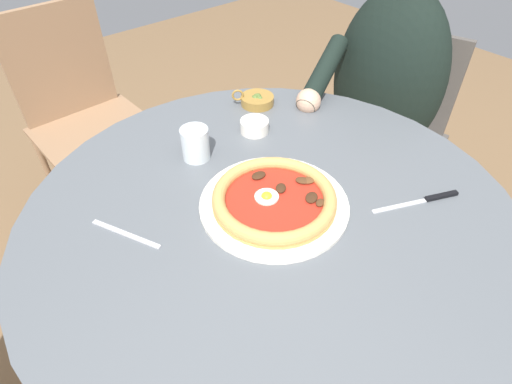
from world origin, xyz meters
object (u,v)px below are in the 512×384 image
at_px(pizza_on_plate, 274,199).
at_px(dining_table, 269,249).
at_px(fork_utensil, 126,234).
at_px(diner_person, 375,135).
at_px(steak_knife, 428,199).
at_px(cafe_chair_diner, 387,124).
at_px(water_glass, 196,146).
at_px(olive_pan, 257,100).
at_px(cafe_chair_spare_near, 82,108).
at_px(ramekin_capers, 254,126).

bearing_deg(pizza_on_plate, dining_table, -79.29).
height_order(fork_utensil, diner_person, diner_person).
relative_size(dining_table, steak_knife, 5.51).
distance_m(steak_knife, cafe_chair_diner, 0.74).
xyz_separation_m(water_glass, olive_pan, (-0.10, 0.27, -0.02)).
xyz_separation_m(water_glass, diner_person, (0.04, 0.70, -0.25)).
bearing_deg(olive_pan, cafe_chair_diner, 80.23).
xyz_separation_m(water_glass, cafe_chair_spare_near, (-0.79, -0.02, -0.25)).
height_order(steak_knife, fork_utensil, steak_knife).
distance_m(olive_pan, fork_utensil, 0.56).
relative_size(olive_pan, cafe_chair_spare_near, 0.12).
bearing_deg(fork_utensil, cafe_chair_spare_near, 165.67).
bearing_deg(ramekin_capers, cafe_chair_spare_near, -166.33).
distance_m(ramekin_capers, fork_utensil, 0.44).
height_order(cafe_chair_diner, cafe_chair_spare_near, cafe_chair_spare_near).
bearing_deg(cafe_chair_spare_near, diner_person, 40.84).
relative_size(pizza_on_plate, diner_person, 0.26).
distance_m(steak_knife, fork_utensil, 0.63).
bearing_deg(dining_table, cafe_chair_diner, 106.66).
relative_size(pizza_on_plate, cafe_chair_diner, 0.38).
bearing_deg(olive_pan, diner_person, 72.36).
height_order(ramekin_capers, diner_person, diner_person).
bearing_deg(pizza_on_plate, cafe_chair_diner, 106.73).
xyz_separation_m(ramekin_capers, cafe_chair_diner, (-0.00, 0.66, -0.27)).
bearing_deg(olive_pan, fork_utensil, -67.53).
bearing_deg(water_glass, ramekin_capers, 88.36).
bearing_deg(dining_table, water_glass, -175.53).
xyz_separation_m(ramekin_capers, fork_utensil, (0.11, -0.42, -0.02)).
xyz_separation_m(steak_knife, cafe_chair_spare_near, (-1.23, -0.31, -0.22)).
distance_m(pizza_on_plate, olive_pan, 0.42).
relative_size(fork_utensil, cafe_chair_spare_near, 0.17).
bearing_deg(ramekin_capers, steak_knife, 14.57).
height_order(dining_table, fork_utensil, fork_utensil).
xyz_separation_m(water_glass, steak_knife, (0.44, 0.29, -0.03)).
xyz_separation_m(steak_knife, cafe_chair_diner, (-0.44, 0.54, -0.25)).
bearing_deg(cafe_chair_spare_near, steak_knife, 13.99).
distance_m(dining_table, fork_utensil, 0.32).
bearing_deg(water_glass, steak_knife, 33.22).
bearing_deg(olive_pan, steak_knife, 2.13).
xyz_separation_m(pizza_on_plate, diner_person, (-0.20, 0.67, -0.24)).
height_order(diner_person, cafe_chair_spare_near, diner_person).
bearing_deg(diner_person, steak_knife, -45.21).
relative_size(olive_pan, diner_person, 0.09).
height_order(pizza_on_plate, diner_person, diner_person).
bearing_deg(diner_person, pizza_on_plate, -73.12).
bearing_deg(pizza_on_plate, water_glass, -173.18).
xyz_separation_m(pizza_on_plate, ramekin_capers, (-0.24, 0.15, 0.00)).
xyz_separation_m(diner_person, cafe_chair_diner, (-0.04, 0.14, -0.03)).
height_order(steak_knife, olive_pan, olive_pan).
distance_m(dining_table, cafe_chair_diner, 0.86).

